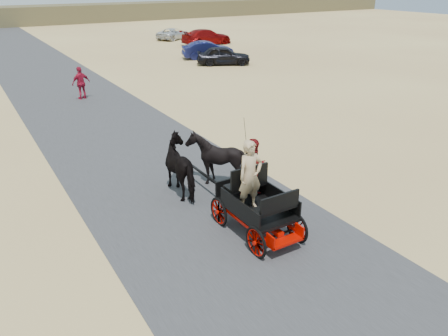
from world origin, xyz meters
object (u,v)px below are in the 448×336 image
pedestrian (81,83)px  car_b (208,50)px  car_d (173,34)px  horse_left (184,167)px  horse_right (216,159)px  car_c (207,37)px  carriage (257,220)px  car_a (223,56)px

pedestrian → car_b: size_ratio=0.43×
car_b → car_d: bearing=4.9°
horse_left → horse_right: horse_right is taller
car_b → car_d: car_b is taller
pedestrian → car_c: size_ratio=0.35×
horse_right → car_b: horse_right is taller
carriage → horse_right: 3.09m
carriage → car_c: car_c is taller
carriage → pedestrian: size_ratio=1.39×
horse_right → car_c: 30.97m
car_b → car_d: 12.25m
horse_right → pedestrian: pedestrian is taller
carriage → car_b: (11.74, 23.35, 0.31)m
horse_right → car_d: (13.82, 32.31, -0.28)m
carriage → car_d: (14.37, 35.31, 0.21)m
horse_right → car_c: bearing=-118.7°
car_a → horse_left: bearing=172.1°
horse_left → horse_right: 1.10m
pedestrian → car_c: (15.69, 14.36, -0.14)m
carriage → horse_left: size_ratio=1.20×
car_a → car_b: 2.99m
carriage → pedestrian: (-0.24, 15.79, 0.50)m
carriage → car_c: bearing=62.9°
horse_left → car_b: horse_left is taller
carriage → horse_right: horse_right is taller
horse_right → car_d: bearing=-113.2°
horse_right → car_a: (10.86, 17.38, -0.18)m
car_a → car_b: car_a is taller
car_c → car_b: bearing=149.1°
car_c → car_d: car_c is taller
horse_left → car_a: bearing=-124.5°
horse_left → carriage: bearing=100.4°
car_c → horse_left: bearing=147.2°
car_b → car_c: bearing=-11.2°
carriage → horse_right: (0.55, 3.00, 0.49)m
carriage → car_b: bearing=63.3°
pedestrian → car_d: bearing=-139.9°
pedestrian → car_b: (11.98, 7.56, -0.20)m
horse_right → car_b: size_ratio=0.42×
car_a → car_d: size_ratio=0.97×
car_a → car_c: size_ratio=0.79×
carriage → car_c: size_ratio=0.48×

